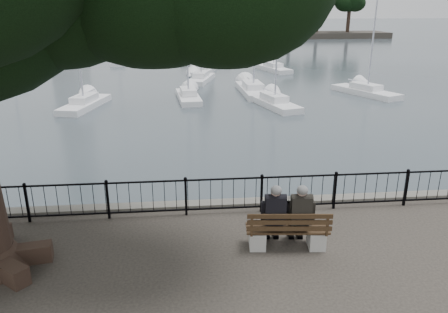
{
  "coord_description": "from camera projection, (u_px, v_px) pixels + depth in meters",
  "views": [
    {
      "loc": [
        -1.01,
        -7.94,
        5.26
      ],
      "look_at": [
        0.0,
        2.5,
        1.6
      ],
      "focal_mm": 35.0,
      "sensor_mm": 36.0,
      "label": 1
    }
  ],
  "objects": [
    {
      "name": "harbor",
      "position": [
        222.0,
        221.0,
        12.27
      ],
      "size": [
        260.0,
        260.0,
        1.2
      ],
      "color": "#57544E",
      "rests_on": "ground"
    },
    {
      "name": "railing",
      "position": [
        224.0,
        194.0,
        11.45
      ],
      "size": [
        22.06,
        0.06,
        1.0
      ],
      "color": "black",
      "rests_on": "ground"
    },
    {
      "name": "bench",
      "position": [
        287.0,
        234.0,
        9.86
      ],
      "size": [
        1.91,
        0.73,
        0.98
      ],
      "color": "#A4A29B",
      "rests_on": "ground"
    },
    {
      "name": "person_left",
      "position": [
        274.0,
        217.0,
        9.84
      ],
      "size": [
        0.48,
        0.8,
        1.56
      ],
      "color": "black",
      "rests_on": "ground"
    },
    {
      "name": "person_right",
      "position": [
        299.0,
        217.0,
        9.84
      ],
      "size": [
        0.48,
        0.8,
        1.56
      ],
      "color": "black",
      "rests_on": "ground"
    },
    {
      "name": "lion_monument",
      "position": [
        204.0,
        37.0,
        55.96
      ],
      "size": [
        6.28,
        6.28,
        9.19
      ],
      "color": "#57544E",
      "rests_on": "ground"
    },
    {
      "name": "sailboat_a",
      "position": [
        85.0,
        103.0,
        27.94
      ],
      "size": [
        2.65,
        5.43,
        10.07
      ],
      "color": "white",
      "rests_on": "ground"
    },
    {
      "name": "sailboat_b",
      "position": [
        188.0,
        95.0,
        30.21
      ],
      "size": [
        1.78,
        5.02,
        10.29
      ],
      "color": "white",
      "rests_on": "ground"
    },
    {
      "name": "sailboat_c",
      "position": [
        274.0,
        102.0,
        28.26
      ],
      "size": [
        2.8,
        5.4,
        9.43
      ],
      "color": "white",
      "rests_on": "ground"
    },
    {
      "name": "sailboat_d",
      "position": [
        366.0,
        91.0,
        31.91
      ],
      "size": [
        3.68,
        5.67,
        9.53
      ],
      "color": "white",
      "rests_on": "ground"
    },
    {
      "name": "sailboat_e",
      "position": [
        14.0,
        82.0,
        35.27
      ],
      "size": [
        2.76,
        5.39,
        11.68
      ],
      "color": "white",
      "rests_on": "ground"
    },
    {
      "name": "sailboat_f",
      "position": [
        201.0,
        78.0,
        37.49
      ],
      "size": [
        2.75,
        5.32,
        9.72
      ],
      "color": "white",
      "rests_on": "ground"
    },
    {
      "name": "sailboat_g",
      "position": [
        273.0,
        68.0,
        43.53
      ],
      "size": [
        2.99,
        5.68,
        10.88
      ],
      "color": "white",
      "rests_on": "ground"
    },
    {
      "name": "sailboat_h",
      "position": [
        119.0,
        60.0,
        48.7
      ],
      "size": [
        1.79,
        5.6,
        13.44
      ],
      "color": "white",
      "rests_on": "ground"
    },
    {
      "name": "sailboat_i",
      "position": [
        204.0,
        69.0,
        42.15
      ],
      "size": [
        2.86,
        5.67,
        12.26
      ],
      "color": "white",
      "rests_on": "ground"
    },
    {
      "name": "sailboat_j",
      "position": [
        253.0,
        89.0,
        32.37
      ],
      "size": [
        1.87,
        6.08,
        11.57
      ],
      "color": "white",
      "rests_on": "ground"
    },
    {
      "name": "far_shore",
      "position": [
        316.0,
        17.0,
        85.3
      ],
      "size": [
        30.0,
        8.6,
        9.18
      ],
      "color": "#2A2622",
      "rests_on": "ground"
    }
  ]
}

